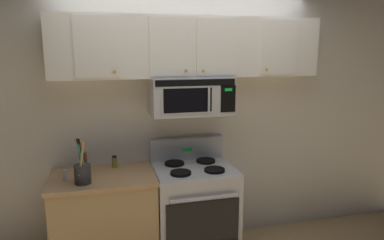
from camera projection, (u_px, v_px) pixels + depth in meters
back_wall at (185, 114)px, 3.60m from camera, size 5.20×0.10×2.70m
stove_range at (194, 210)px, 3.43m from camera, size 0.76×0.69×1.12m
over_range_microwave at (191, 96)px, 3.32m from camera, size 0.76×0.43×0.35m
upper_cabinets at (190, 47)px, 3.26m from camera, size 2.50×0.36×0.55m
counter_segment at (105, 221)px, 3.23m from camera, size 0.93×0.65×0.90m
utensil_crock_charcoal at (82, 171)px, 2.93m from camera, size 0.14×0.14×0.39m
salt_shaker at (65, 175)px, 3.01m from camera, size 0.04×0.04×0.09m
pepper_mill at (85, 162)px, 3.24m from camera, size 0.04×0.04×0.18m
spice_jar at (115, 162)px, 3.34m from camera, size 0.05×0.05×0.12m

